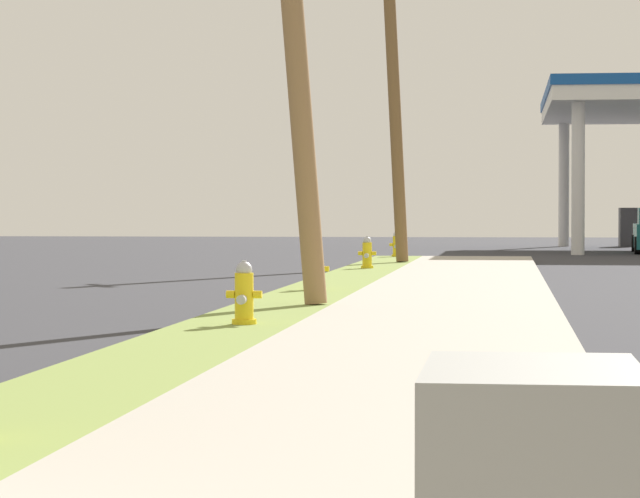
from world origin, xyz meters
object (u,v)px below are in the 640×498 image
Objects in this scene: fire_hydrant_third at (317,270)px; utility_pole_background at (395,102)px; utility_pole_midground at (293,11)px; fire_hydrant_second at (244,296)px; fire_hydrant_fourth at (367,254)px; fire_hydrant_fifth at (397,245)px.

fire_hydrant_third is 14.61m from utility_pole_background.
fire_hydrant_third is 5.60m from utility_pole_midground.
fire_hydrant_second is at bearing -88.97° from fire_hydrant_third.
fire_hydrant_fourth is at bearing 90.12° from fire_hydrant_third.
fire_hydrant_second is at bearing -89.47° from fire_hydrant_fourth.
fire_hydrant_fourth is 9.15m from fire_hydrant_fifth.
fire_hydrant_fifth is 23.02m from utility_pole_midground.
fire_hydrant_fifth is (0.02, 9.15, 0.00)m from fire_hydrant_fourth.
fire_hydrant_third is 9.47m from fire_hydrant_fourth.
utility_pole_background reaches higher than fire_hydrant_fourth.
utility_pole_background is (0.27, -4.53, 3.86)m from fire_hydrant_fifth.
utility_pole_midground reaches higher than fire_hydrant_fourth.
fire_hydrant_second is at bearing -90.34° from utility_pole_background.
utility_pole_background reaches higher than fire_hydrant_second.
utility_pole_midground is 0.99× the size of utility_pole_background.
fire_hydrant_second and fire_hydrant_fourth have the same top height.
fire_hydrant_fourth is 14.09m from utility_pole_midground.
fire_hydrant_third is at bearing -90.00° from fire_hydrant_fifth.
fire_hydrant_fifth is 5.96m from utility_pole_background.
utility_pole_background is at bearing 86.37° from fire_hydrant_fourth.
fire_hydrant_second is 0.09× the size of utility_pole_background.
fire_hydrant_fourth and fire_hydrant_fifth have the same top height.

